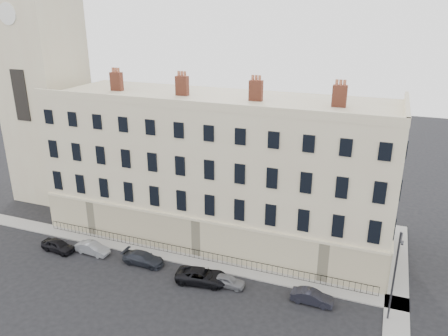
{
  "coord_description": "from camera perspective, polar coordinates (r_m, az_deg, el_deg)",
  "views": [
    {
      "loc": [
        10.27,
        -28.95,
        23.53
      ],
      "look_at": [
        -4.58,
        10.0,
        8.28
      ],
      "focal_mm": 35.0,
      "sensor_mm": 36.0,
      "label": 1
    }
  ],
  "objects": [
    {
      "name": "ground",
      "position": [
        38.69,
        1.11,
        -17.36
      ],
      "size": [
        160.0,
        160.0,
        0.0
      ],
      "primitive_type": "plane",
      "color": "black",
      "rests_on": "ground"
    },
    {
      "name": "terrace",
      "position": [
        46.85,
        -0.73,
        0.08
      ],
      "size": [
        36.22,
        12.22,
        17.0
      ],
      "color": "beige",
      "rests_on": "ground"
    },
    {
      "name": "church_tower",
      "position": [
        59.07,
        -22.91,
        13.85
      ],
      "size": [
        8.0,
        8.13,
        44.0
      ],
      "color": "beige",
      "rests_on": "ground"
    },
    {
      "name": "pavement_terrace",
      "position": [
        45.98,
        -8.72,
        -10.86
      ],
      "size": [
        48.0,
        2.0,
        0.12
      ],
      "primitive_type": "cube",
      "color": "gray",
      "rests_on": "ground"
    },
    {
      "name": "pavement_east_return",
      "position": [
        43.86,
        21.65,
        -13.87
      ],
      "size": [
        2.0,
        24.0,
        0.12
      ],
      "primitive_type": "cube",
      "color": "gray",
      "rests_on": "ground"
    },
    {
      "name": "railings",
      "position": [
        44.41,
        -3.91,
        -11.11
      ],
      "size": [
        35.0,
        0.04,
        0.96
      ],
      "color": "black",
      "rests_on": "ground"
    },
    {
      "name": "car_a",
      "position": [
        48.63,
        -20.86,
        -9.44
      ],
      "size": [
        3.87,
        1.86,
        1.27
      ],
      "primitive_type": "imported",
      "rotation": [
        0.0,
        0.0,
        1.47
      ],
      "color": "black",
      "rests_on": "ground"
    },
    {
      "name": "car_b",
      "position": [
        47.08,
        -16.79,
        -10.0
      ],
      "size": [
        3.72,
        1.48,
        1.2
      ],
      "primitive_type": "imported",
      "rotation": [
        0.0,
        0.0,
        1.51
      ],
      "color": "gray",
      "rests_on": "ground"
    },
    {
      "name": "car_c",
      "position": [
        44.17,
        -10.49,
        -11.54
      ],
      "size": [
        4.24,
        1.74,
        1.23
      ],
      "primitive_type": "imported",
      "rotation": [
        0.0,
        0.0,
        1.57
      ],
      "color": "#22252E",
      "rests_on": "ground"
    },
    {
      "name": "car_d",
      "position": [
        40.9,
        -2.89,
        -13.93
      ],
      "size": [
        5.07,
        2.9,
        1.33
      ],
      "primitive_type": "imported",
      "rotation": [
        0.0,
        0.0,
        1.72
      ],
      "color": "black",
      "rests_on": "ground"
    },
    {
      "name": "car_e",
      "position": [
        40.44,
        0.46,
        -14.54
      ],
      "size": [
        3.26,
        1.41,
        1.1
      ],
      "primitive_type": "imported",
      "rotation": [
        0.0,
        0.0,
        1.61
      ],
      "color": "slate",
      "rests_on": "ground"
    },
    {
      "name": "car_f",
      "position": [
        39.18,
        11.43,
        -16.2
      ],
      "size": [
        3.6,
        1.29,
        1.18
      ],
      "primitive_type": "imported",
      "rotation": [
        0.0,
        0.0,
        1.56
      ],
      "color": "black",
      "rests_on": "ground"
    },
    {
      "name": "streetlamp",
      "position": [
        36.91,
        21.41,
        -12.71
      ],
      "size": [
        0.29,
        1.72,
        7.92
      ],
      "rotation": [
        0.0,
        0.0,
        -0.08
      ],
      "color": "#2F2F34",
      "rests_on": "ground"
    }
  ]
}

